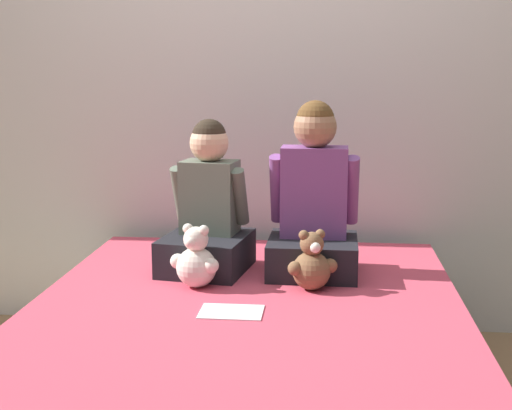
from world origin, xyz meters
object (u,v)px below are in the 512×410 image
(child_on_right, at_px, (314,205))
(sign_card, at_px, (231,312))
(teddy_bear_held_by_left_child, at_px, (196,261))
(teddy_bear_held_by_right_child, at_px, (312,265))
(bed, at_px, (244,375))
(child_on_left, at_px, (208,214))

(child_on_right, height_order, sign_card, child_on_right)
(child_on_right, bearing_deg, teddy_bear_held_by_left_child, -148.64)
(child_on_right, xyz_separation_m, sign_card, (-0.26, -0.51, -0.27))
(child_on_right, distance_m, teddy_bear_held_by_right_child, 0.30)
(sign_card, bearing_deg, teddy_bear_held_by_right_child, 46.82)
(bed, bearing_deg, child_on_right, 66.20)
(bed, distance_m, teddy_bear_held_by_left_child, 0.46)
(child_on_left, relative_size, teddy_bear_held_by_left_child, 2.54)
(bed, bearing_deg, child_on_left, 111.99)
(bed, xyz_separation_m, teddy_bear_held_by_left_child, (-0.20, 0.25, 0.33))
(child_on_left, bearing_deg, child_on_right, 9.18)
(child_on_right, bearing_deg, teddy_bear_held_by_right_child, -89.06)
(teddy_bear_held_by_left_child, height_order, teddy_bear_held_by_right_child, teddy_bear_held_by_left_child)
(child_on_right, xyz_separation_m, teddy_bear_held_by_left_child, (-0.42, -0.25, -0.17))
(bed, xyz_separation_m, child_on_left, (-0.20, 0.50, 0.45))
(child_on_left, distance_m, teddy_bear_held_by_right_child, 0.50)
(child_on_left, relative_size, teddy_bear_held_by_right_child, 2.68)
(teddy_bear_held_by_right_child, relative_size, sign_card, 1.07)
(bed, xyz_separation_m, sign_card, (-0.04, -0.02, 0.23))
(teddy_bear_held_by_left_child, bearing_deg, bed, -30.74)
(teddy_bear_held_by_left_child, distance_m, sign_card, 0.33)
(child_on_left, height_order, teddy_bear_held_by_left_child, child_on_left)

